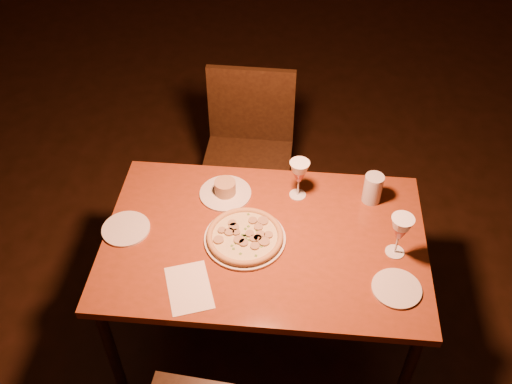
{
  "coord_description": "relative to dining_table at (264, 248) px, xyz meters",
  "views": [
    {
      "loc": [
        0.14,
        -1.77,
        2.41
      ],
      "look_at": [
        0.02,
        -0.21,
        0.9
      ],
      "focal_mm": 40.0,
      "sensor_mm": 36.0,
      "label": 1
    }
  ],
  "objects": [
    {
      "name": "pendant_light",
      "position": [
        -0.0,
        0.0,
        1.0
      ],
      "size": [
        0.12,
        0.12,
        0.12
      ],
      "primitive_type": "sphere",
      "color": "#F97645",
      "rests_on": "ceiling"
    },
    {
      "name": "ramekin_saucer",
      "position": [
        -0.18,
        0.24,
        0.08
      ],
      "size": [
        0.22,
        0.22,
        0.07
      ],
      "color": "silver",
      "rests_on": "dining_table"
    },
    {
      "name": "chair_far",
      "position": [
        -0.13,
        0.75,
        -0.11
      ],
      "size": [
        0.46,
        0.46,
        0.92
      ],
      "rotation": [
        0.0,
        0.0,
        -0.04
      ],
      "color": "black",
      "rests_on": "floor"
    },
    {
      "name": "side_plate_left",
      "position": [
        -0.56,
        0.01,
        0.07
      ],
      "size": [
        0.19,
        0.19,
        0.01
      ],
      "primitive_type": "cylinder",
      "color": "silver",
      "rests_on": "dining_table"
    },
    {
      "name": "side_plate_near",
      "position": [
        0.5,
        -0.22,
        0.07
      ],
      "size": [
        0.18,
        0.18,
        0.01
      ],
      "primitive_type": "cylinder",
      "color": "silver",
      "rests_on": "dining_table"
    },
    {
      "name": "floor",
      "position": [
        -0.06,
        0.26,
        -0.63
      ],
      "size": [
        7.0,
        7.0,
        0.0
      ],
      "primitive_type": "plane",
      "color": "black",
      "rests_on": "ground"
    },
    {
      "name": "wine_glass_far",
      "position": [
        0.13,
        0.26,
        0.15
      ],
      "size": [
        0.08,
        0.08,
        0.19
      ],
      "primitive_type": null,
      "color": "#C75953",
      "rests_on": "dining_table"
    },
    {
      "name": "water_tumbler",
      "position": [
        0.44,
        0.25,
        0.13
      ],
      "size": [
        0.08,
        0.08,
        0.13
      ],
      "primitive_type": "cylinder",
      "color": "silver",
      "rests_on": "dining_table"
    },
    {
      "name": "menu_card",
      "position": [
        -0.26,
        -0.26,
        0.06
      ],
      "size": [
        0.22,
        0.26,
        0.0
      ],
      "primitive_type": "cube",
      "rotation": [
        0.0,
        0.0,
        0.32
      ],
      "color": "silver",
      "rests_on": "dining_table"
    },
    {
      "name": "wine_glass_right",
      "position": [
        0.51,
        -0.04,
        0.16
      ],
      "size": [
        0.09,
        0.09,
        0.19
      ],
      "primitive_type": null,
      "color": "#C75953",
      "rests_on": "dining_table"
    },
    {
      "name": "pizza_plate",
      "position": [
        -0.08,
        -0.01,
        0.08
      ],
      "size": [
        0.33,
        0.33,
        0.04
      ],
      "color": "silver",
      "rests_on": "dining_table"
    },
    {
      "name": "dining_table",
      "position": [
        0.0,
        0.0,
        0.0
      ],
      "size": [
        1.3,
        0.85,
        0.69
      ],
      "rotation": [
        0.0,
        0.0,
        -0.02
      ],
      "color": "brown",
      "rests_on": "floor"
    }
  ]
}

